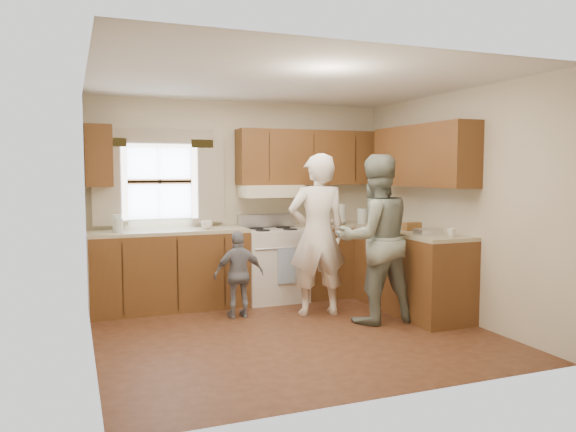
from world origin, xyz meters
name	(u,v)px	position (x,y,z in m)	size (l,w,h in m)	color
room	(293,209)	(0.00, 0.00, 1.25)	(3.80, 3.80, 3.80)	#432415
kitchen_fixtures	(307,236)	(0.61, 1.08, 0.84)	(3.80, 2.25, 2.15)	#44270E
stove	(273,263)	(0.30, 1.44, 0.47)	(0.76, 0.67, 1.07)	silver
woman_left	(317,235)	(0.53, 0.58, 0.91)	(0.66, 0.44, 1.82)	white
woman_right	(375,239)	(0.98, 0.08, 0.90)	(0.88, 0.68, 1.80)	#263D31
child	(239,274)	(-0.34, 0.78, 0.48)	(0.57, 0.24, 0.97)	gray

